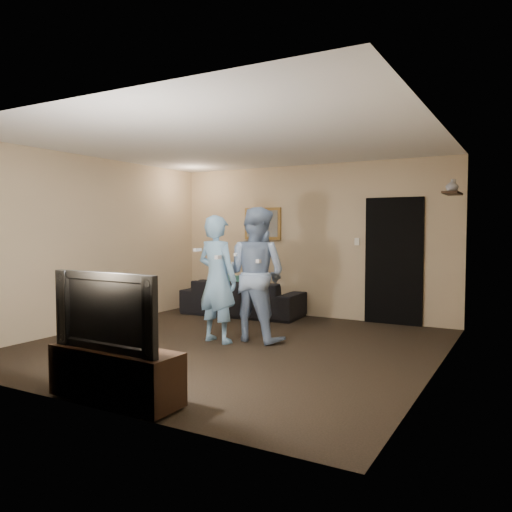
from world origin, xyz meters
The scene contains 19 objects.
ground centered at (0.00, 0.00, 0.00)m, with size 5.00×5.00×0.00m, color black.
ceiling centered at (0.00, 0.00, 2.60)m, with size 5.00×5.00×0.04m, color silver.
wall_back centered at (0.00, 2.50, 1.30)m, with size 5.00×0.04×2.60m, color tan.
wall_front centered at (0.00, -2.50, 1.30)m, with size 5.00×0.04×2.60m, color tan.
wall_left centered at (-2.50, 0.00, 1.30)m, with size 0.04×5.00×2.60m, color tan.
wall_right centered at (2.50, 0.00, 1.30)m, with size 0.04×5.00×2.60m, color tan.
sofa centered at (-1.05, 2.00, 0.31)m, with size 2.10×0.82×0.61m, color black.
throw_pillow centered at (-1.27, 2.00, 0.48)m, with size 0.42×0.13×0.42m, color #1A5046.
painting_frame centered at (-0.90, 2.48, 1.60)m, with size 0.72×0.05×0.57m, color olive.
painting_canvas centered at (-0.90, 2.45, 1.60)m, with size 0.62×0.01×0.47m, color slate.
doorway centered at (1.45, 2.47, 1.00)m, with size 0.90×0.06×2.00m, color black.
light_switch centered at (0.85, 2.48, 1.30)m, with size 0.08×0.02×0.12m, color silver.
wall_shelf centered at (2.39, 1.80, 1.99)m, with size 0.20×0.60×0.03m, color black.
shelf_vase centered at (2.39, 1.75, 2.09)m, with size 0.16×0.16×0.17m, color #B4B5BA.
shelf_figurine centered at (2.39, 1.89, 2.09)m, with size 0.06×0.06×0.18m, color silver.
tv_console centered at (0.23, -2.30, 0.25)m, with size 1.26×0.41×0.45m, color black.
television centered at (0.23, -2.30, 0.81)m, with size 1.16×0.15×0.67m, color black.
wii_player_left centered at (-0.29, 0.07, 0.84)m, with size 0.67×0.53×1.69m.
wii_player_right centered at (0.12, 0.41, 0.90)m, with size 0.94×0.77×1.80m.
Camera 1 is at (3.37, -5.43, 1.51)m, focal length 35.00 mm.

